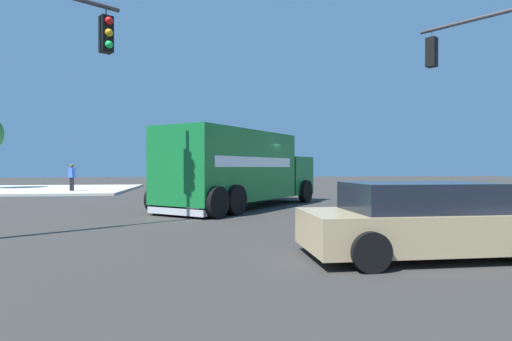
# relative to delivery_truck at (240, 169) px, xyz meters

# --- Properties ---
(ground_plane) EXTENTS (100.00, 100.00, 0.00)m
(ground_plane) POSITION_rel_delivery_truck_xyz_m (-0.88, 0.38, -1.53)
(ground_plane) COLOR #33302D
(sidewalk_corner_near) EXTENTS (11.41, 11.41, 0.14)m
(sidewalk_corner_near) POSITION_rel_delivery_truck_xyz_m (-13.27, -12.01, -1.46)
(sidewalk_corner_near) COLOR beige
(sidewalk_corner_near) RESTS_ON ground
(delivery_truck) EXTENTS (8.01, 7.14, 2.93)m
(delivery_truck) POSITION_rel_delivery_truck_xyz_m (0.00, 0.00, 0.00)
(delivery_truck) COLOR #146B2D
(delivery_truck) RESTS_ON ground
(pickup_navy) EXTENTS (2.54, 5.32, 1.38)m
(pickup_navy) POSITION_rel_delivery_truck_xyz_m (-12.07, 2.95, -0.80)
(pickup_navy) COLOR navy
(pickup_navy) RESTS_ON ground
(sedan_tan) EXTENTS (2.05, 4.31, 1.31)m
(sedan_tan) POSITION_rel_delivery_truck_xyz_m (9.14, 2.35, -0.90)
(sedan_tan) COLOR tan
(sedan_tan) RESTS_ON ground
(pedestrian_near_corner) EXTENTS (0.37, 0.46, 1.64)m
(pedestrian_near_corner) POSITION_rel_delivery_truck_xyz_m (-10.21, -9.32, -0.46)
(pedestrian_near_corner) COLOR black
(pedestrian_near_corner) RESTS_ON sidewalk_corner_near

